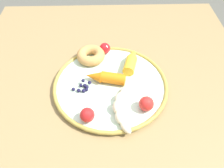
{
  "coord_description": "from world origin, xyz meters",
  "views": [
    {
      "loc": [
        -0.49,
        0.01,
        1.27
      ],
      "look_at": [
        -0.02,
        -0.0,
        0.75
      ],
      "focal_mm": 36.55,
      "sensor_mm": 36.0,
      "label": 1
    }
  ],
  "objects": [
    {
      "name": "tomato_near",
      "position": [
        -0.14,
        0.06,
        0.77
      ],
      "size": [
        0.04,
        0.04,
        0.04
      ],
      "primitive_type": "sphere",
      "color": "red",
      "rests_on": "plate"
    },
    {
      "name": "carrot_yellow",
      "position": [
        0.07,
        -0.07,
        0.76
      ],
      "size": [
        0.11,
        0.06,
        0.04
      ],
      "color": "yellow",
      "rests_on": "plate"
    },
    {
      "name": "dining_table",
      "position": [
        0.0,
        0.0,
        0.64
      ],
      "size": [
        0.96,
        0.93,
        0.73
      ],
      "color": "olive",
      "rests_on": "ground_plane"
    },
    {
      "name": "blueberry_pile",
      "position": [
        -0.03,
        0.08,
        0.75
      ],
      "size": [
        0.04,
        0.06,
        0.02
      ],
      "color": "#191638",
      "rests_on": "plate"
    },
    {
      "name": "plate",
      "position": [
        -0.02,
        -0.0,
        0.74
      ],
      "size": [
        0.35,
        0.35,
        0.02
      ],
      "color": "silver",
      "rests_on": "dining_table"
    },
    {
      "name": "carrot_orange",
      "position": [
        -0.0,
        0.02,
        0.76
      ],
      "size": [
        0.06,
        0.13,
        0.03
      ],
      "color": "orange",
      "rests_on": "plate"
    },
    {
      "name": "donut",
      "position": [
        0.1,
        0.06,
        0.76
      ],
      "size": [
        0.13,
        0.13,
        0.03
      ],
      "primitive_type": "torus",
      "rotation": [
        0.0,
        0.0,
        0.44
      ],
      "color": "tan",
      "rests_on": "plate"
    },
    {
      "name": "tomato_mid",
      "position": [
        -0.11,
        -0.1,
        0.77
      ],
      "size": [
        0.04,
        0.04,
        0.04
      ],
      "primitive_type": "sphere",
      "color": "red",
      "rests_on": "plate"
    },
    {
      "name": "tomato_far",
      "position": [
        0.13,
        0.02,
        0.77
      ],
      "size": [
        0.04,
        0.04,
        0.04
      ],
      "primitive_type": "sphere",
      "color": "red",
      "rests_on": "plate"
    },
    {
      "name": "banana",
      "position": [
        -0.12,
        -0.03,
        0.76
      ],
      "size": [
        0.17,
        0.06,
        0.03
      ],
      "color": "#F9E7BB",
      "rests_on": "plate"
    }
  ]
}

